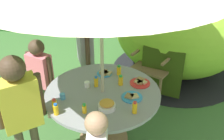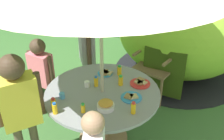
# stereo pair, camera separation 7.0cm
# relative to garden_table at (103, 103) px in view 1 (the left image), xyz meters

# --- Properties ---
(ground_plane) EXTENTS (10.00, 10.00, 0.02)m
(ground_plane) POSITION_rel_garden_table_xyz_m (0.00, 0.00, -0.56)
(ground_plane) COLOR #3D6B33
(garden_table) EXTENTS (1.28, 1.28, 0.71)m
(garden_table) POSITION_rel_garden_table_xyz_m (0.00, 0.00, 0.00)
(garden_table) COLOR #93704C
(garden_table) RESTS_ON ground_plane
(wooden_chair) EXTENTS (0.68, 0.68, 0.95)m
(wooden_chair) POSITION_rel_garden_table_xyz_m (0.62, 1.14, -0.00)
(wooden_chair) COLOR brown
(wooden_chair) RESTS_ON ground_plane
(dome_tent) EXTENTS (2.69, 2.69, 1.62)m
(dome_tent) POSITION_rel_garden_table_xyz_m (0.95, 1.82, 0.25)
(dome_tent) COLOR #8CC633
(dome_tent) RESTS_ON ground_plane
(potted_plant) EXTENTS (0.39, 0.39, 0.61)m
(potted_plant) POSITION_rel_garden_table_xyz_m (-1.40, 0.53, -0.20)
(potted_plant) COLOR brown
(potted_plant) RESTS_ON ground_plane
(child_in_grey_shirt) EXTENTS (0.30, 0.40, 1.28)m
(child_in_grey_shirt) POSITION_rel_garden_table_xyz_m (-0.40, 0.90, 0.26)
(child_in_grey_shirt) COLOR #3F3F47
(child_in_grey_shirt) RESTS_ON ground_plane
(child_in_pink_shirt) EXTENTS (0.37, 0.26, 1.13)m
(child_in_pink_shirt) POSITION_rel_garden_table_xyz_m (-0.85, 0.33, 0.17)
(child_in_pink_shirt) COLOR brown
(child_in_pink_shirt) RESTS_ON ground_plane
(child_in_yellow_shirt) EXTENTS (0.40, 0.37, 1.37)m
(child_in_yellow_shirt) POSITION_rel_garden_table_xyz_m (-0.70, -0.54, 0.32)
(child_in_yellow_shirt) COLOR brown
(child_in_yellow_shirt) RESTS_ON ground_plane
(snack_bowl) EXTENTS (0.18, 0.18, 0.09)m
(snack_bowl) POSITION_rel_garden_table_xyz_m (0.09, -0.29, 0.20)
(snack_bowl) COLOR white
(snack_bowl) RESTS_ON garden_table
(plate_center_back) EXTENTS (0.18, 0.18, 0.03)m
(plate_center_back) POSITION_rel_garden_table_xyz_m (-0.04, 0.38, 0.17)
(plate_center_back) COLOR #338CD8
(plate_center_back) RESTS_ON garden_table
(plate_center_front) EXTENTS (0.23, 0.23, 0.03)m
(plate_center_front) POSITION_rel_garden_table_xyz_m (0.33, -0.07, 0.16)
(plate_center_front) COLOR #338CD8
(plate_center_front) RESTS_ON garden_table
(plate_mid_left) EXTENTS (0.24, 0.24, 0.03)m
(plate_mid_left) POSITION_rel_garden_table_xyz_m (0.40, 0.23, 0.17)
(plate_mid_left) COLOR red
(plate_mid_left) RESTS_ON garden_table
(juice_bottle_near_left) EXTENTS (0.05, 0.05, 0.13)m
(juice_bottle_near_left) POSITION_rel_garden_table_xyz_m (-0.42, -0.38, 0.21)
(juice_bottle_near_left) COLOR yellow
(juice_bottle_near_left) RESTS_ON garden_table
(juice_bottle_near_right) EXTENTS (0.05, 0.05, 0.13)m
(juice_bottle_near_right) POSITION_rel_garden_table_xyz_m (0.18, 0.17, 0.21)
(juice_bottle_near_right) COLOR yellow
(juice_bottle_near_right) RESTS_ON garden_table
(juice_bottle_far_left) EXTENTS (0.05, 0.05, 0.13)m
(juice_bottle_far_left) POSITION_rel_garden_table_xyz_m (0.13, 0.39, 0.21)
(juice_bottle_far_left) COLOR yellow
(juice_bottle_far_left) RESTS_ON garden_table
(juice_bottle_far_right) EXTENTS (0.05, 0.05, 0.13)m
(juice_bottle_far_right) POSITION_rel_garden_table_xyz_m (-0.39, -0.45, 0.21)
(juice_bottle_far_right) COLOR yellow
(juice_bottle_far_right) RESTS_ON garden_table
(juice_bottle_mid_right) EXTENTS (0.05, 0.05, 0.13)m
(juice_bottle_mid_right) POSITION_rel_garden_table_xyz_m (-0.09, 0.10, 0.21)
(juice_bottle_mid_right) COLOR yellow
(juice_bottle_mid_right) RESTS_ON garden_table
(juice_bottle_front_edge) EXTENTS (0.04, 0.04, 0.11)m
(juice_bottle_front_edge) POSITION_rel_garden_table_xyz_m (-0.12, -0.38, 0.20)
(juice_bottle_front_edge) COLOR yellow
(juice_bottle_front_edge) RESTS_ON garden_table
(juice_bottle_back_edge) EXTENTS (0.05, 0.05, 0.13)m
(juice_bottle_back_edge) POSITION_rel_garden_table_xyz_m (0.37, -0.32, 0.22)
(juice_bottle_back_edge) COLOR yellow
(juice_bottle_back_edge) RESTS_ON garden_table
(cup_near) EXTENTS (0.06, 0.06, 0.07)m
(cup_near) POSITION_rel_garden_table_xyz_m (-0.19, 0.07, 0.19)
(cup_near) COLOR white
(cup_near) RESTS_ON garden_table
(cup_far) EXTENTS (0.06, 0.06, 0.06)m
(cup_far) POSITION_rel_garden_table_xyz_m (-0.40, -0.19, 0.19)
(cup_far) COLOR #4C99D8
(cup_far) RESTS_ON garden_table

